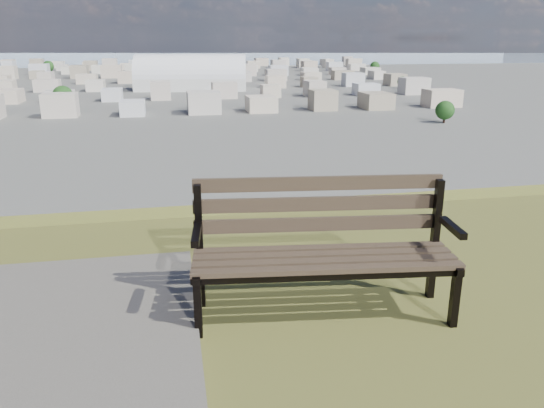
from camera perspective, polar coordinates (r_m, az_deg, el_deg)
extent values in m
cube|color=#3D3223|center=(3.85, 6.19, -7.03)|extent=(1.98, 0.33, 0.04)
cube|color=#3D3223|center=(3.96, 5.84, -6.24)|extent=(1.98, 0.33, 0.04)
cube|color=#3D3223|center=(4.08, 5.52, -5.51)|extent=(1.98, 0.33, 0.04)
cube|color=#3D3223|center=(4.20, 5.21, -4.81)|extent=(1.98, 0.33, 0.04)
cube|color=#3D3223|center=(4.22, 5.08, -2.15)|extent=(1.97, 0.28, 0.11)
cube|color=#3D3223|center=(4.20, 5.08, 0.02)|extent=(1.97, 0.28, 0.11)
cube|color=#3D3223|center=(4.18, 5.07, 2.22)|extent=(1.97, 0.28, 0.11)
cube|color=black|center=(3.88, -7.98, -10.84)|extent=(0.06, 0.07, 0.48)
cube|color=black|center=(4.20, -7.78, -4.61)|extent=(0.06, 0.07, 1.01)
cube|color=black|center=(3.99, -7.93, -6.70)|extent=(0.12, 0.55, 0.05)
cube|color=black|center=(3.83, -8.14, -3.28)|extent=(0.10, 0.40, 0.05)
cube|color=black|center=(4.20, 19.09, -9.39)|extent=(0.06, 0.07, 0.48)
cube|color=black|center=(4.50, 17.09, -3.74)|extent=(0.06, 0.07, 1.01)
cube|color=black|center=(4.30, 18.23, -5.62)|extent=(0.12, 0.55, 0.05)
cube|color=black|center=(4.16, 18.87, -2.41)|extent=(0.10, 0.40, 0.05)
cube|color=black|center=(3.86, 6.19, -7.76)|extent=(1.97, 0.28, 0.04)
cube|color=black|center=(4.23, 5.17, -5.37)|extent=(1.97, 0.28, 0.04)
cube|color=silver|center=(299.36, -8.63, 12.67)|extent=(62.07, 33.69, 6.55)
cylinder|color=white|center=(299.12, -8.66, 13.29)|extent=(62.07, 33.69, 24.88)
cube|color=beige|center=(206.43, -21.31, 9.70)|extent=(11.00, 11.00, 7.00)
cube|color=beige|center=(203.79, -14.56, 10.23)|extent=(11.00, 11.00, 7.00)
cube|color=silver|center=(203.95, -7.71, 10.63)|extent=(11.00, 11.00, 7.00)
cube|color=beige|center=(206.92, -0.95, 10.88)|extent=(11.00, 11.00, 7.00)
cube|color=tan|center=(212.57, 5.54, 10.97)|extent=(11.00, 11.00, 7.00)
cube|color=beige|center=(220.70, 11.63, 10.94)|extent=(11.00, 11.00, 7.00)
cube|color=#BEB6AC|center=(231.05, 17.22, 10.80)|extent=(11.00, 11.00, 7.00)
cube|color=silver|center=(257.49, -22.22, 10.91)|extent=(11.00, 11.00, 7.00)
cube|color=beige|center=(254.25, -16.81, 11.38)|extent=(11.00, 11.00, 7.00)
cube|color=tan|center=(253.25, -11.30, 11.75)|extent=(11.00, 11.00, 7.00)
cube|color=beige|center=(254.51, -5.77, 12.02)|extent=(11.00, 11.00, 7.00)
cube|color=#BEB6AC|center=(258.02, -0.34, 12.18)|extent=(11.00, 11.00, 7.00)
cube|color=beige|center=(263.66, 4.90, 12.23)|extent=(11.00, 11.00, 7.00)
cube|color=beige|center=(271.33, 9.89, 12.19)|extent=(11.00, 11.00, 7.00)
cube|color=beige|center=(280.84, 14.56, 12.06)|extent=(11.00, 11.00, 7.00)
cube|color=tan|center=(314.12, -27.20, 11.25)|extent=(11.00, 11.00, 7.00)
cube|color=beige|center=(308.67, -22.83, 11.72)|extent=(11.00, 11.00, 7.00)
cube|color=#BEB6AC|center=(305.03, -18.32, 12.13)|extent=(11.00, 11.00, 7.00)
cube|color=beige|center=(303.25, -13.72, 12.48)|extent=(11.00, 11.00, 7.00)
cube|color=beige|center=(303.36, -9.08, 12.75)|extent=(11.00, 11.00, 7.00)
cube|color=beige|center=(305.36, -4.47, 12.94)|extent=(11.00, 11.00, 7.00)
cube|color=silver|center=(309.22, 0.07, 13.05)|extent=(11.00, 11.00, 7.00)
cube|color=beige|center=(314.86, 4.46, 13.07)|extent=(11.00, 11.00, 7.00)
cube|color=tan|center=(322.20, 8.68, 13.03)|extent=(11.00, 11.00, 7.00)
cube|color=beige|center=(331.12, 12.69, 12.93)|extent=(11.00, 11.00, 7.00)
cube|color=beige|center=(365.39, -27.02, 11.88)|extent=(11.00, 11.00, 7.00)
cube|color=beige|center=(359.92, -23.27, 12.30)|extent=(11.00, 11.00, 7.00)
cube|color=silver|center=(355.99, -19.41, 12.67)|extent=(11.00, 11.00, 7.00)
cube|color=beige|center=(353.65, -15.47, 12.99)|extent=(11.00, 11.00, 7.00)
cube|color=tan|center=(352.93, -11.48, 13.25)|extent=(11.00, 11.00, 7.00)
cube|color=beige|center=(353.84, -7.49, 13.46)|extent=(11.00, 11.00, 7.00)
cube|color=#BEB6AC|center=(356.37, -3.53, 13.59)|extent=(11.00, 11.00, 7.00)
cube|color=beige|center=(360.48, 0.36, 13.67)|extent=(11.00, 11.00, 7.00)
cube|color=beige|center=(366.12, 4.15, 13.68)|extent=(11.00, 11.00, 7.00)
cube|color=beige|center=(373.23, 7.81, 13.64)|extent=(11.00, 11.00, 7.00)
cube|color=silver|center=(381.71, 11.31, 13.55)|extent=(11.00, 11.00, 7.00)
cube|color=beige|center=(416.70, -26.90, 12.36)|extent=(11.00, 11.00, 7.00)
cube|color=#BEB6AC|center=(411.22, -23.60, 12.73)|extent=(11.00, 11.00, 7.00)
cube|color=beige|center=(407.07, -20.22, 13.07)|extent=(11.00, 11.00, 7.00)
cube|color=beige|center=(404.32, -16.78, 13.36)|extent=(11.00, 11.00, 7.00)
cube|color=beige|center=(402.97, -13.29, 13.62)|extent=(11.00, 11.00, 7.00)
cube|color=silver|center=(403.06, -9.78, 13.82)|extent=(11.00, 11.00, 7.00)
cube|color=beige|center=(404.57, -6.29, 13.98)|extent=(11.00, 11.00, 7.00)
cube|color=tan|center=(407.49, -2.82, 14.08)|extent=(11.00, 11.00, 7.00)
cube|color=beige|center=(411.79, 0.58, 14.14)|extent=(11.00, 11.00, 7.00)
cube|color=#BEB6AC|center=(417.42, 3.91, 14.14)|extent=(11.00, 11.00, 7.00)
cube|color=beige|center=(424.35, 7.13, 14.11)|extent=(11.00, 11.00, 7.00)
cube|color=beige|center=(432.49, 10.25, 14.03)|extent=(11.00, 11.00, 7.00)
cube|color=beige|center=(468.03, -26.79, 12.73)|extent=(11.00, 11.00, 7.00)
cube|color=tan|center=(462.53, -23.86, 13.07)|extent=(11.00, 11.00, 7.00)
cube|color=beige|center=(458.23, -20.86, 13.37)|extent=(11.00, 11.00, 7.00)
cube|color=#BEB6AC|center=(455.15, -17.80, 13.65)|extent=(11.00, 11.00, 7.00)
cube|color=beige|center=(453.32, -14.70, 13.89)|extent=(11.00, 11.00, 7.00)
cube|color=beige|center=(452.76, -11.58, 14.10)|extent=(11.00, 11.00, 7.00)
cube|color=beige|center=(453.47, -8.46, 14.26)|extent=(11.00, 11.00, 7.00)
cube|color=silver|center=(455.44, -5.35, 14.38)|extent=(11.00, 11.00, 7.00)
cube|color=beige|center=(458.67, -2.27, 14.46)|extent=(11.00, 11.00, 7.00)
cube|color=tan|center=(463.11, 0.76, 14.50)|extent=(11.00, 11.00, 7.00)
cube|color=beige|center=(468.75, 3.72, 14.50)|extent=(11.00, 11.00, 7.00)
cube|color=#BEB6AC|center=(475.53, 6.61, 14.47)|extent=(11.00, 11.00, 7.00)
cube|color=beige|center=(483.41, 9.40, 14.40)|extent=(11.00, 11.00, 7.00)
cube|color=silver|center=(519.38, -26.71, 13.03)|extent=(11.00, 11.00, 7.00)
cube|color=beige|center=(513.87, -24.07, 13.34)|extent=(11.00, 11.00, 7.00)
cube|color=tan|center=(509.44, -21.37, 13.62)|extent=(11.00, 11.00, 7.00)
cube|color=beige|center=(506.10, -18.62, 13.88)|extent=(11.00, 11.00, 7.00)
cube|color=#BEB6AC|center=(503.89, -15.84, 14.11)|extent=(11.00, 11.00, 7.00)
cube|color=beige|center=(502.81, -13.03, 14.30)|extent=(11.00, 11.00, 7.00)
cube|color=beige|center=(502.87, -10.21, 14.47)|extent=(11.00, 11.00, 7.00)
cube|color=beige|center=(504.09, -7.40, 14.60)|extent=(11.00, 11.00, 7.00)
cube|color=silver|center=(506.43, -4.60, 14.70)|extent=(11.00, 11.00, 7.00)
cube|color=beige|center=(509.90, -1.83, 14.76)|extent=(11.00, 11.00, 7.00)
cube|color=tan|center=(514.46, 0.90, 14.79)|extent=(11.00, 11.00, 7.00)
cube|color=beige|center=(520.09, 3.57, 14.79)|extent=(11.00, 11.00, 7.00)
cube|color=#BEB6AC|center=(526.76, 6.18, 14.76)|extent=(11.00, 11.00, 7.00)
cube|color=beige|center=(534.42, 8.72, 14.70)|extent=(11.00, 11.00, 7.00)
cube|color=silver|center=(570.75, -26.65, 13.28)|extent=(11.00, 11.00, 7.00)
cube|color=beige|center=(565.23, -24.24, 13.56)|extent=(11.00, 11.00, 7.00)
cube|color=tan|center=(560.68, -21.79, 13.82)|extent=(11.00, 11.00, 7.00)
cube|color=beige|center=(557.14, -19.29, 14.06)|extent=(11.00, 11.00, 7.00)
cube|color=#BEB6AC|center=(554.61, -16.76, 14.28)|extent=(11.00, 11.00, 7.00)
cube|color=beige|center=(553.11, -14.21, 14.47)|extent=(11.00, 11.00, 7.00)
cube|color=beige|center=(552.65, -11.65, 14.63)|extent=(11.00, 11.00, 7.00)
cube|color=beige|center=(553.23, -9.08, 14.77)|extent=(11.00, 11.00, 7.00)
cube|color=silver|center=(554.85, -6.52, 14.88)|extent=(11.00, 11.00, 7.00)
cube|color=beige|center=(557.50, -3.98, 14.96)|extent=(11.00, 11.00, 7.00)
cube|color=tan|center=(561.16, -1.47, 15.01)|extent=(11.00, 11.00, 7.00)
cube|color=beige|center=(565.82, 1.01, 15.03)|extent=(11.00, 11.00, 7.00)
cube|color=#BEB6AC|center=(571.45, 3.45, 15.02)|extent=(11.00, 11.00, 7.00)
cube|color=beige|center=(578.03, 5.83, 15.00)|extent=(11.00, 11.00, 7.00)
cube|color=beige|center=(585.51, 8.15, 14.94)|extent=(11.00, 11.00, 7.00)
cylinder|color=black|center=(187.94, 18.02, 8.62)|extent=(0.80, 0.80, 2.10)
sphere|color=#153412|center=(187.53, 18.11, 9.57)|extent=(6.30, 6.30, 6.30)
cylinder|color=black|center=(226.93, -21.46, 9.73)|extent=(0.80, 0.80, 2.70)
sphere|color=#153412|center=(226.51, -21.57, 10.74)|extent=(8.10, 8.10, 8.10)
cylinder|color=black|center=(312.33, 13.82, 12.14)|extent=(0.80, 0.80, 1.95)
sphere|color=#153412|center=(312.10, 13.86, 12.67)|extent=(5.85, 5.85, 5.85)
cylinder|color=black|center=(407.63, -2.82, 13.75)|extent=(0.80, 0.80, 2.25)
sphere|color=#153412|center=(407.43, -2.82, 14.22)|extent=(6.75, 6.75, 6.75)
cylinder|color=black|center=(471.26, -22.86, 12.98)|extent=(0.80, 0.80, 2.85)
sphere|color=#153412|center=(471.04, -22.92, 13.50)|extent=(8.55, 8.55, 8.55)
cylinder|color=black|center=(518.99, -26.46, 12.81)|extent=(0.80, 0.80, 2.40)
sphere|color=#153412|center=(518.83, -26.51, 13.20)|extent=(7.20, 7.20, 7.20)
cylinder|color=black|center=(306.07, -3.70, 12.51)|extent=(0.80, 0.80, 2.10)
sphere|color=#153412|center=(305.82, -3.71, 13.09)|extent=(6.30, 6.30, 6.30)
cylinder|color=black|center=(456.34, 10.98, 13.87)|extent=(0.80, 0.80, 2.55)
sphere|color=#153412|center=(456.14, 11.01, 14.35)|extent=(7.65, 7.65, 7.65)
cube|color=#8A9FAF|center=(902.55, -11.75, 15.35)|extent=(2400.00, 700.00, 0.12)
cube|color=#8694A7|center=(1400.36, -5.46, 17.16)|extent=(700.00, 220.00, 45.00)
cube|color=#8694A7|center=(1573.33, 13.65, 17.06)|extent=(500.00, 220.00, 60.00)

